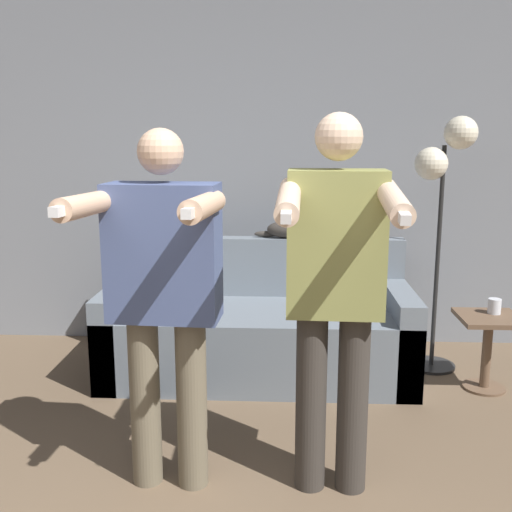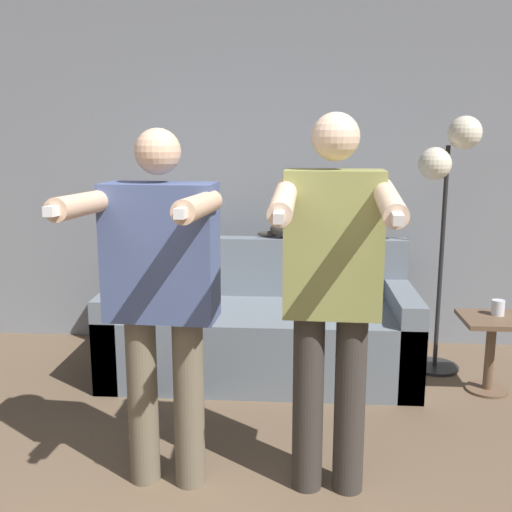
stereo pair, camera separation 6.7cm
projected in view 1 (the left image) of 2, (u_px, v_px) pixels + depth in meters
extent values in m
cube|color=gray|center=(224.00, 176.00, 4.58)|extent=(10.00, 0.05, 2.60)
cube|color=slate|center=(258.00, 341.00, 4.05)|extent=(2.04, 0.86, 0.47)
cube|color=slate|center=(260.00, 266.00, 4.31)|extent=(2.04, 0.14, 0.42)
cube|color=slate|center=(120.00, 329.00, 4.08)|extent=(0.16, 0.86, 0.61)
cube|color=slate|center=(399.00, 334.00, 3.99)|extent=(0.16, 0.86, 0.61)
cylinder|color=#6B604C|center=(145.00, 401.00, 2.76)|extent=(0.14, 0.14, 0.80)
cylinder|color=#6B604C|center=(192.00, 404.00, 2.74)|extent=(0.14, 0.14, 0.80)
cube|color=#475684|center=(164.00, 252.00, 2.61)|extent=(0.50, 0.25, 0.60)
sphere|color=#D8AD8C|center=(160.00, 152.00, 2.52)|extent=(0.20, 0.20, 0.20)
cylinder|color=#D8AD8C|center=(88.00, 204.00, 2.34)|extent=(0.12, 0.51, 0.10)
cube|color=white|center=(60.00, 211.00, 2.10)|extent=(0.04, 0.12, 0.04)
cylinder|color=#D8AD8C|center=(204.00, 206.00, 2.29)|extent=(0.12, 0.51, 0.10)
cube|color=white|center=(190.00, 213.00, 2.05)|extent=(0.04, 0.12, 0.04)
cylinder|color=#38332D|center=(311.00, 402.00, 2.72)|extent=(0.14, 0.14, 0.84)
cylinder|color=#38332D|center=(353.00, 403.00, 2.70)|extent=(0.14, 0.14, 0.84)
cube|color=#8C8E4C|center=(336.00, 243.00, 2.56)|extent=(0.42, 0.23, 0.63)
sphere|color=beige|center=(339.00, 137.00, 2.47)|extent=(0.20, 0.20, 0.20)
cylinder|color=beige|center=(289.00, 200.00, 2.29)|extent=(0.11, 0.51, 0.14)
cube|color=white|center=(286.00, 215.00, 2.06)|extent=(0.04, 0.12, 0.05)
cylinder|color=beige|center=(393.00, 201.00, 2.26)|extent=(0.11, 0.51, 0.14)
cube|color=white|center=(403.00, 216.00, 2.03)|extent=(0.04, 0.12, 0.05)
ellipsoid|color=#3D3833|center=(288.00, 229.00, 4.25)|extent=(0.31, 0.14, 0.12)
sphere|color=#3D3833|center=(307.00, 223.00, 4.23)|extent=(0.10, 0.10, 0.10)
ellipsoid|color=#3D3833|center=(266.00, 234.00, 4.28)|extent=(0.17, 0.04, 0.04)
cone|color=#3D3833|center=(305.00, 218.00, 4.21)|extent=(0.03, 0.03, 0.03)
cone|color=#3D3833|center=(304.00, 217.00, 4.24)|extent=(0.03, 0.03, 0.03)
cylinder|color=black|center=(431.00, 365.00, 4.23)|extent=(0.33, 0.33, 0.02)
cylinder|color=black|center=(438.00, 260.00, 4.08)|extent=(0.03, 0.03, 1.54)
sphere|color=white|center=(461.00, 133.00, 3.90)|extent=(0.22, 0.22, 0.22)
sphere|color=white|center=(431.00, 164.00, 3.95)|extent=(0.22, 0.22, 0.22)
cylinder|color=brown|center=(484.00, 387.00, 3.86)|extent=(0.27, 0.27, 0.02)
cylinder|color=brown|center=(486.00, 355.00, 3.82)|extent=(0.06, 0.06, 0.46)
cube|color=brown|center=(489.00, 318.00, 3.77)|extent=(0.38, 0.38, 0.03)
cylinder|color=silver|center=(494.00, 306.00, 3.81)|extent=(0.08, 0.08, 0.10)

